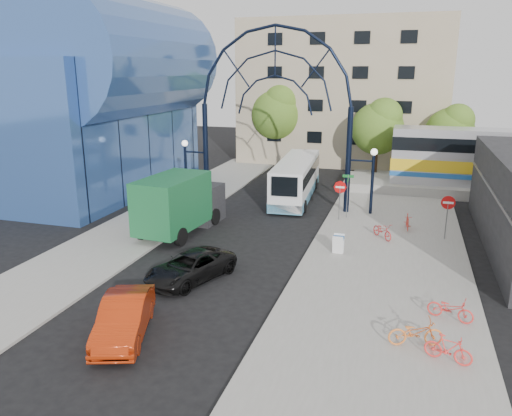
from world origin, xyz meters
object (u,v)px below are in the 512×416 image
(red_sedan, at_px, (124,317))
(bike_near_b, at_px, (407,222))
(gateway_arch, at_px, (275,81))
(sandwich_board, at_px, (338,242))
(green_truck, at_px, (181,203))
(bike_far_a, at_px, (450,309))
(bike_far_c, at_px, (416,332))
(do_not_enter_sign, at_px, (448,207))
(tree_north_b, at_px, (278,111))
(black_suv, at_px, (190,267))
(city_bus, at_px, (296,178))
(street_name_sign, at_px, (348,187))
(bike_near_a, at_px, (382,231))
(tree_north_a, at_px, (379,126))
(stop_sign, at_px, (340,191))
(tree_north_c, at_px, (451,129))
(bike_far_b, at_px, (448,349))

(red_sedan, bearing_deg, bike_near_b, 39.18)
(gateway_arch, bearing_deg, sandwich_board, -55.09)
(sandwich_board, distance_m, green_truck, 9.55)
(bike_far_a, xyz_separation_m, bike_far_c, (-1.27, -2.30, 0.04))
(do_not_enter_sign, bearing_deg, bike_near_b, 149.07)
(tree_north_b, distance_m, black_suv, 29.62)
(gateway_arch, height_order, bike_near_b, gateway_arch)
(bike_near_b, bearing_deg, city_bus, 139.82)
(gateway_arch, bearing_deg, street_name_sign, -15.07)
(black_suv, bearing_deg, city_bus, 105.58)
(red_sedan, height_order, bike_near_a, red_sedan)
(tree_north_a, bearing_deg, bike_far_a, -80.04)
(city_bus, bearing_deg, black_suv, -98.86)
(city_bus, bearing_deg, stop_sign, -56.43)
(red_sedan, height_order, bike_far_a, red_sedan)
(stop_sign, bearing_deg, bike_near_a, -45.78)
(bike_near_a, bearing_deg, green_truck, 152.27)
(street_name_sign, bearing_deg, tree_north_c, 65.69)
(tree_north_b, bearing_deg, city_bus, -69.68)
(stop_sign, distance_m, do_not_enter_sign, 6.51)
(stop_sign, bearing_deg, black_suv, -115.02)
(gateway_arch, xyz_separation_m, tree_north_a, (6.12, 11.93, -3.95))
(tree_north_b, distance_m, bike_far_a, 33.50)
(stop_sign, height_order, bike_far_c, stop_sign)
(city_bus, distance_m, bike_near_b, 9.97)
(red_sedan, distance_m, bike_far_a, 12.12)
(street_name_sign, distance_m, tree_north_c, 16.95)
(black_suv, height_order, bike_near_a, black_suv)
(gateway_arch, bearing_deg, bike_far_b, -58.41)
(tree_north_a, distance_m, bike_near_a, 17.39)
(red_sedan, bearing_deg, tree_north_a, 58.23)
(tree_north_c, distance_m, bike_near_b, 17.40)
(tree_north_c, relative_size, bike_far_c, 3.47)
(gateway_arch, xyz_separation_m, sandwich_board, (5.60, -8.02, -7.81))
(bike_far_c, bearing_deg, tree_north_c, -21.30)
(green_truck, bearing_deg, city_bus, 69.07)
(sandwich_board, height_order, bike_far_a, sandwich_board)
(bike_near_b, bearing_deg, tree_north_b, 120.00)
(do_not_enter_sign, relative_size, street_name_sign, 0.89)
(bike_near_a, bearing_deg, gateway_arch, 110.25)
(gateway_arch, height_order, tree_north_c, gateway_arch)
(red_sedan, bearing_deg, bike_far_a, 2.40)
(tree_north_a, relative_size, bike_near_a, 4.08)
(bike_far_c, bearing_deg, bike_near_b, -14.30)
(tree_north_b, xyz_separation_m, bike_far_c, (13.27, -32.11, -4.65))
(do_not_enter_sign, bearing_deg, bike_far_b, -92.65)
(street_name_sign, xyz_separation_m, tree_north_c, (6.92, 15.33, 2.15))
(gateway_arch, height_order, stop_sign, gateway_arch)
(green_truck, height_order, bike_near_b, green_truck)
(tree_north_a, relative_size, bike_far_a, 4.08)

